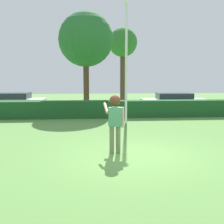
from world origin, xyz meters
name	(u,v)px	position (x,y,z in m)	size (l,w,h in m)	color
ground_plane	(132,155)	(0.00, 0.00, 0.00)	(60.00, 60.00, 0.00)	#5B8D42
person	(115,116)	(-0.47, 0.30, 1.14)	(0.60, 0.74, 1.79)	#6F7355
frisbee	(111,111)	(-0.54, 0.97, 1.21)	(0.23, 0.23, 0.09)	#268CE5
lamppost	(126,56)	(0.63, 5.79, 3.33)	(0.24, 0.24, 6.03)	silver
hedge_row	(110,109)	(0.00, 7.98, 0.48)	(20.96, 0.90, 0.96)	#1D5125
parked_car_white	(13,101)	(-6.17, 11.22, 0.69)	(4.26, 1.94, 1.25)	white
parked_car_silver	(174,101)	(4.42, 10.14, 0.69)	(4.30, 2.03, 1.25)	#B7B7BC
oak_tree	(86,40)	(-1.30, 12.22, 4.83)	(3.78, 3.78, 6.75)	brown
willow_tree	(123,44)	(1.89, 16.96, 5.06)	(2.49, 2.49, 6.46)	brown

